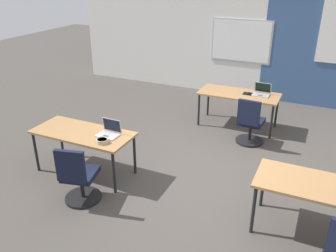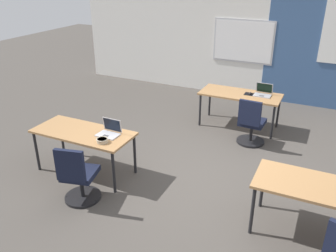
{
  "view_description": "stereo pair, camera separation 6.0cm",
  "coord_description": "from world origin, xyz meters",
  "px_view_note": "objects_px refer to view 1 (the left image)",
  "views": [
    {
      "loc": [
        1.52,
        -4.51,
        3.08
      ],
      "look_at": [
        -0.47,
        -0.21,
        0.9
      ],
      "focal_mm": 37.62,
      "sensor_mm": 36.0,
      "label": 1
    },
    {
      "loc": [
        1.58,
        -4.48,
        3.08
      ],
      "look_at": [
        -0.47,
        -0.21,
        0.9
      ],
      "focal_mm": 37.62,
      "sensor_mm": 36.0,
      "label": 2
    }
  ],
  "objects_px": {
    "desk_near_right": "(324,190)",
    "snack_bowl": "(102,141)",
    "desk_near_left": "(83,135)",
    "desk_far_center": "(239,96)",
    "chair_near_left_inner": "(79,179)",
    "chair_far_right": "(250,125)",
    "laptop_far_right": "(262,92)",
    "laptop_near_left_inner": "(109,132)",
    "mouse_far_right": "(249,93)"
  },
  "relations": [
    {
      "from": "desk_near_right",
      "to": "snack_bowl",
      "type": "bearing_deg",
      "value": -176.63
    },
    {
      "from": "snack_bowl",
      "to": "desk_near_left",
      "type": "bearing_deg",
      "value": 160.21
    },
    {
      "from": "desk_far_center",
      "to": "chair_near_left_inner",
      "type": "distance_m",
      "value": 3.75
    },
    {
      "from": "desk_far_center",
      "to": "snack_bowl",
      "type": "xyz_separation_m",
      "value": [
        -1.26,
        -2.98,
        0.1
      ]
    },
    {
      "from": "desk_near_left",
      "to": "chair_far_right",
      "type": "distance_m",
      "value": 3.03
    },
    {
      "from": "chair_near_left_inner",
      "to": "laptop_far_right",
      "type": "height_order",
      "value": "laptop_far_right"
    },
    {
      "from": "laptop_near_left_inner",
      "to": "chair_far_right",
      "type": "height_order",
      "value": "laptop_near_left_inner"
    },
    {
      "from": "desk_near_right",
      "to": "snack_bowl",
      "type": "distance_m",
      "value": 3.01
    },
    {
      "from": "desk_near_left",
      "to": "laptop_far_right",
      "type": "distance_m",
      "value": 3.62
    },
    {
      "from": "laptop_near_left_inner",
      "to": "snack_bowl",
      "type": "distance_m",
      "value": 0.27
    },
    {
      "from": "laptop_near_left_inner",
      "to": "laptop_far_right",
      "type": "distance_m",
      "value": 3.3
    },
    {
      "from": "laptop_near_left_inner",
      "to": "chair_near_left_inner",
      "type": "xyz_separation_m",
      "value": [
        -0.02,
        -0.78,
        -0.39
      ]
    },
    {
      "from": "mouse_far_right",
      "to": "laptop_near_left_inner",
      "type": "bearing_deg",
      "value": -118.59
    },
    {
      "from": "desk_near_left",
      "to": "chair_far_right",
      "type": "relative_size",
      "value": 1.74
    },
    {
      "from": "mouse_far_right",
      "to": "desk_near_left",
      "type": "bearing_deg",
      "value": -124.25
    },
    {
      "from": "snack_bowl",
      "to": "desk_near_right",
      "type": "bearing_deg",
      "value": 3.37
    },
    {
      "from": "desk_near_right",
      "to": "laptop_far_right",
      "type": "xyz_separation_m",
      "value": [
        -1.32,
        2.9,
        0.11
      ]
    },
    {
      "from": "desk_near_left",
      "to": "mouse_far_right",
      "type": "relative_size",
      "value": 15.16
    },
    {
      "from": "desk_near_left",
      "to": "laptop_near_left_inner",
      "type": "xyz_separation_m",
      "value": [
        0.43,
        0.09,
        0.11
      ]
    },
    {
      "from": "desk_far_center",
      "to": "snack_bowl",
      "type": "height_order",
      "value": "snack_bowl"
    },
    {
      "from": "mouse_far_right",
      "to": "chair_near_left_inner",
      "type": "bearing_deg",
      "value": -113.21
    },
    {
      "from": "chair_far_right",
      "to": "desk_near_left",
      "type": "bearing_deg",
      "value": 47.44
    },
    {
      "from": "chair_far_right",
      "to": "laptop_near_left_inner",
      "type": "bearing_deg",
      "value": 52.62
    },
    {
      "from": "desk_near_left",
      "to": "desk_near_right",
      "type": "xyz_separation_m",
      "value": [
        3.5,
        0.0,
        0.0
      ]
    },
    {
      "from": "snack_bowl",
      "to": "laptop_near_left_inner",
      "type": "bearing_deg",
      "value": 102.23
    },
    {
      "from": "chair_near_left_inner",
      "to": "snack_bowl",
      "type": "relative_size",
      "value": 5.18
    },
    {
      "from": "mouse_far_right",
      "to": "chair_far_right",
      "type": "distance_m",
      "value": 0.85
    },
    {
      "from": "desk_far_center",
      "to": "snack_bowl",
      "type": "relative_size",
      "value": 9.01
    },
    {
      "from": "snack_bowl",
      "to": "chair_far_right",
      "type": "bearing_deg",
      "value": 53.88
    },
    {
      "from": "laptop_far_right",
      "to": "chair_far_right",
      "type": "bearing_deg",
      "value": -90.11
    },
    {
      "from": "laptop_far_right",
      "to": "chair_far_right",
      "type": "height_order",
      "value": "laptop_far_right"
    },
    {
      "from": "laptop_far_right",
      "to": "mouse_far_right",
      "type": "bearing_deg",
      "value": -165.85
    },
    {
      "from": "desk_near_right",
      "to": "desk_far_center",
      "type": "distance_m",
      "value": 3.3
    },
    {
      "from": "mouse_far_right",
      "to": "chair_far_right",
      "type": "height_order",
      "value": "chair_far_right"
    },
    {
      "from": "desk_near_left",
      "to": "laptop_far_right",
      "type": "xyz_separation_m",
      "value": [
        2.18,
        2.9,
        0.11
      ]
    },
    {
      "from": "desk_near_right",
      "to": "mouse_far_right",
      "type": "bearing_deg",
      "value": 118.87
    },
    {
      "from": "laptop_near_left_inner",
      "to": "snack_bowl",
      "type": "height_order",
      "value": "laptop_near_left_inner"
    },
    {
      "from": "mouse_far_right",
      "to": "laptop_far_right",
      "type": "bearing_deg",
      "value": 13.24
    },
    {
      "from": "desk_near_right",
      "to": "desk_near_left",
      "type": "bearing_deg",
      "value": 180.0
    },
    {
      "from": "chair_near_left_inner",
      "to": "chair_far_right",
      "type": "relative_size",
      "value": 1.0
    },
    {
      "from": "laptop_near_left_inner",
      "to": "mouse_far_right",
      "type": "bearing_deg",
      "value": 62.45
    },
    {
      "from": "chair_near_left_inner",
      "to": "mouse_far_right",
      "type": "bearing_deg",
      "value": -127.05
    },
    {
      "from": "desk_near_right",
      "to": "chair_far_right",
      "type": "xyz_separation_m",
      "value": [
        -1.34,
        2.11,
        -0.28
      ]
    },
    {
      "from": "desk_near_right",
      "to": "chair_near_left_inner",
      "type": "distance_m",
      "value": 3.17
    },
    {
      "from": "desk_far_center",
      "to": "laptop_near_left_inner",
      "type": "xyz_separation_m",
      "value": [
        -1.32,
        -2.71,
        0.11
      ]
    },
    {
      "from": "desk_near_right",
      "to": "laptop_far_right",
      "type": "bearing_deg",
      "value": 114.56
    },
    {
      "from": "laptop_far_right",
      "to": "snack_bowl",
      "type": "distance_m",
      "value": 3.51
    },
    {
      "from": "desk_near_left",
      "to": "chair_near_left_inner",
      "type": "distance_m",
      "value": 0.86
    },
    {
      "from": "desk_near_right",
      "to": "laptop_far_right",
      "type": "height_order",
      "value": "laptop_far_right"
    },
    {
      "from": "desk_far_center",
      "to": "laptop_far_right",
      "type": "distance_m",
      "value": 0.45
    }
  ]
}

